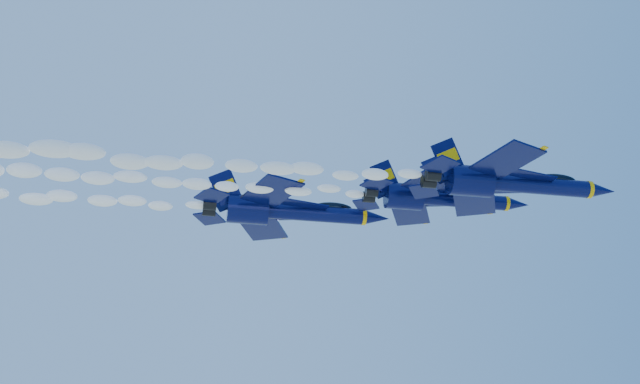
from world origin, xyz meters
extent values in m
cylinder|color=#070A3B|center=(15.70, -11.14, 150.78)|extent=(8.49, 1.42, 1.42)
ellipsoid|color=#070A3B|center=(9.76, -11.14, 150.73)|extent=(1.47, 2.55, 6.04)
cone|color=#070A3B|center=(21.18, -11.14, 150.78)|extent=(2.45, 1.42, 1.42)
cylinder|color=#F7B101|center=(20.05, -11.14, 150.78)|extent=(0.33, 1.47, 1.47)
ellipsoid|color=black|center=(17.31, -11.14, 151.48)|extent=(3.40, 1.10, 0.93)
cube|color=#F7B101|center=(17.31, -11.14, 151.20)|extent=(3.96, 0.94, 0.17)
cube|color=#070A3B|center=(11.46, -14.91, 150.78)|extent=(5.06, 6.00, 0.17)
cube|color=#070A3B|center=(11.46, -7.36, 150.78)|extent=(5.06, 6.00, 0.17)
cube|color=#F7B101|center=(12.78, -14.91, 150.87)|extent=(2.28, 4.73, 0.09)
cube|color=#F7B101|center=(12.78, -7.36, 150.87)|extent=(2.28, 4.73, 0.09)
cube|color=#070A3B|center=(7.68, -12.13, 152.19)|extent=(3.07, 0.97, 3.31)
cube|color=#070A3B|center=(7.68, -10.15, 152.19)|extent=(3.07, 0.97, 3.31)
cylinder|color=black|center=(6.46, -11.75, 150.68)|extent=(1.13, 1.04, 1.04)
cylinder|color=black|center=(6.46, -10.52, 150.68)|extent=(1.13, 1.04, 1.04)
cube|color=#F7B101|center=(12.87, -11.14, 151.51)|extent=(10.38, 0.33, 0.08)
ellipsoid|color=white|center=(-19.59, -11.14, 150.41)|extent=(51.14, 1.97, 1.78)
cylinder|color=#070A3B|center=(11.83, -3.73, 152.71)|extent=(7.97, 1.33, 1.33)
ellipsoid|color=#070A3B|center=(6.26, -3.73, 152.66)|extent=(1.38, 2.39, 5.66)
cone|color=#070A3B|center=(16.97, -3.73, 152.71)|extent=(2.30, 1.33, 1.33)
cylinder|color=#F7B101|center=(15.90, -3.73, 152.71)|extent=(0.31, 1.38, 1.38)
ellipsoid|color=black|center=(13.34, -3.73, 153.37)|extent=(3.19, 1.04, 0.88)
cube|color=#F7B101|center=(13.34, -3.73, 153.10)|extent=(3.72, 0.89, 0.16)
cube|color=#070A3B|center=(7.85, -7.27, 152.71)|extent=(4.74, 5.62, 0.16)
cube|color=#070A3B|center=(7.85, -0.19, 152.71)|extent=(4.74, 5.62, 0.16)
cube|color=#F7B101|center=(9.09, -7.27, 152.79)|extent=(2.13, 4.43, 0.09)
cube|color=#F7B101|center=(9.09, -0.19, 152.79)|extent=(2.13, 4.43, 0.09)
cube|color=#070A3B|center=(4.31, -4.66, 154.03)|extent=(2.88, 0.91, 3.10)
cube|color=#070A3B|center=(4.31, -2.80, 154.03)|extent=(2.88, 0.91, 3.10)
cylinder|color=black|center=(3.16, -4.30, 152.62)|extent=(1.06, 0.97, 0.97)
cylinder|color=black|center=(3.16, -3.15, 152.62)|extent=(1.06, 0.97, 0.97)
cube|color=#F7B101|center=(9.18, -3.73, 153.40)|extent=(9.74, 0.31, 0.07)
ellipsoid|color=white|center=(-22.85, -3.73, 152.35)|extent=(51.14, 1.85, 1.66)
cylinder|color=#070A3B|center=(-1.05, 0.98, 152.55)|extent=(9.04, 1.51, 1.51)
ellipsoid|color=#070A3B|center=(-7.38, 0.98, 152.50)|extent=(1.57, 2.71, 6.43)
cone|color=#070A3B|center=(4.78, 0.98, 152.55)|extent=(2.61, 1.51, 1.51)
cylinder|color=#F7B101|center=(3.57, 0.98, 152.55)|extent=(0.35, 1.57, 1.57)
ellipsoid|color=black|center=(0.66, 0.98, 153.31)|extent=(3.62, 1.18, 0.99)
cube|color=#F7B101|center=(0.66, 0.98, 153.00)|extent=(4.22, 1.00, 0.18)
cube|color=#070A3B|center=(-5.57, -3.04, 152.55)|extent=(5.38, 6.38, 0.18)
cube|color=#070A3B|center=(-5.57, 5.00, 152.55)|extent=(5.38, 6.38, 0.18)
cube|color=#F7B101|center=(-4.16, -3.04, 152.65)|extent=(2.42, 5.03, 0.10)
cube|color=#F7B101|center=(-4.16, 5.00, 152.65)|extent=(2.42, 5.03, 0.10)
cube|color=#070A3B|center=(-9.59, -0.07, 154.06)|extent=(3.27, 1.03, 3.52)
cube|color=#070A3B|center=(-9.59, 2.04, 154.06)|extent=(3.27, 1.03, 3.52)
cylinder|color=black|center=(-10.89, 0.33, 152.45)|extent=(1.21, 1.10, 1.10)
cylinder|color=black|center=(-10.89, 1.63, 152.45)|extent=(1.21, 1.10, 1.10)
cube|color=#F7B101|center=(-4.06, 0.98, 153.34)|extent=(11.05, 0.35, 0.08)
camera|label=1|loc=(-11.73, -66.11, 120.77)|focal=45.00mm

